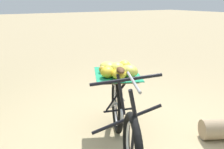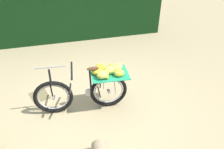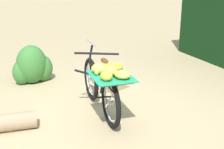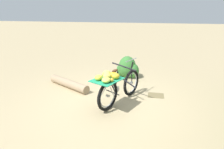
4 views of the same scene
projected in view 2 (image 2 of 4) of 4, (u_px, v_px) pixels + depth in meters
ground_plane at (98, 108)px, 4.10m from camera, size 60.00×60.00×0.00m
foliage_hedge at (73, 11)px, 6.77m from camera, size 2.88×5.88×1.82m
bicycle at (89, 87)px, 3.84m from camera, size 1.03×1.74×1.03m
leaf_litter_patch at (39, 96)px, 4.44m from camera, size 0.44×0.36×0.01m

